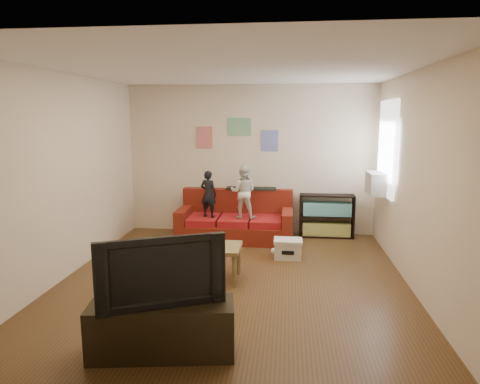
# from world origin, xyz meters

# --- Properties ---
(room_shell) EXTENTS (4.52, 5.02, 2.72)m
(room_shell) POSITION_xyz_m (0.00, 0.00, 1.35)
(room_shell) COLOR brown
(room_shell) RESTS_ON ground
(sofa) EXTENTS (1.98, 0.91, 0.87)m
(sofa) POSITION_xyz_m (-0.21, 2.00, 0.29)
(sofa) COLOR maroon
(sofa) RESTS_ON ground
(child_a) EXTENTS (0.34, 0.28, 0.81)m
(child_a) POSITION_xyz_m (-0.66, 1.83, 0.82)
(child_a) COLOR black
(child_a) RESTS_ON sofa
(child_b) EXTENTS (0.46, 0.36, 0.91)m
(child_b) POSITION_xyz_m (-0.06, 1.83, 0.87)
(child_b) COLOR silver
(child_b) RESTS_ON sofa
(coffee_table) EXTENTS (1.03, 0.57, 0.46)m
(coffee_table) POSITION_xyz_m (-0.42, 0.05, 0.40)
(coffee_table) COLOR olive
(coffee_table) RESTS_ON ground
(remote) EXTENTS (0.19, 0.07, 0.02)m
(remote) POSITION_xyz_m (-0.67, -0.07, 0.47)
(remote) COLOR black
(remote) RESTS_ON coffee_table
(game_controller) EXTENTS (0.14, 0.06, 0.03)m
(game_controller) POSITION_xyz_m (-0.22, 0.10, 0.48)
(game_controller) COLOR silver
(game_controller) RESTS_ON coffee_table
(bookshelf) EXTENTS (0.96, 0.29, 0.77)m
(bookshelf) POSITION_xyz_m (1.39, 2.30, 0.34)
(bookshelf) COLOR black
(bookshelf) RESTS_ON ground
(window) EXTENTS (0.04, 1.08, 1.48)m
(window) POSITION_xyz_m (2.22, 1.65, 1.64)
(window) COLOR white
(window) RESTS_ON room_shell
(ac_unit) EXTENTS (0.28, 0.55, 0.35)m
(ac_unit) POSITION_xyz_m (2.10, 1.65, 1.08)
(ac_unit) COLOR #B7B2A3
(ac_unit) RESTS_ON window
(artwork_left) EXTENTS (0.30, 0.01, 0.40)m
(artwork_left) POSITION_xyz_m (-0.85, 2.48, 1.75)
(artwork_left) COLOR #D87266
(artwork_left) RESTS_ON room_shell
(artwork_center) EXTENTS (0.42, 0.01, 0.32)m
(artwork_center) POSITION_xyz_m (-0.20, 2.48, 1.95)
(artwork_center) COLOR #72B27F
(artwork_center) RESTS_ON room_shell
(artwork_right) EXTENTS (0.30, 0.01, 0.38)m
(artwork_right) POSITION_xyz_m (0.35, 2.48, 1.70)
(artwork_right) COLOR #727FCC
(artwork_right) RESTS_ON room_shell
(file_box) EXTENTS (0.43, 0.32, 0.29)m
(file_box) POSITION_xyz_m (0.71, 1.03, 0.15)
(file_box) COLOR silver
(file_box) RESTS_ON ground
(tv_stand) EXTENTS (1.34, 0.62, 0.49)m
(tv_stand) POSITION_xyz_m (-0.42, -1.79, 0.24)
(tv_stand) COLOR black
(tv_stand) RESTS_ON ground
(television) EXTENTS (1.08, 0.59, 0.64)m
(television) POSITION_xyz_m (-0.42, -1.79, 0.81)
(television) COLOR black
(television) RESTS_ON tv_stand
(tissue) EXTENTS (0.11, 0.11, 0.09)m
(tissue) POSITION_xyz_m (0.49, 1.20, 0.05)
(tissue) COLOR white
(tissue) RESTS_ON ground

